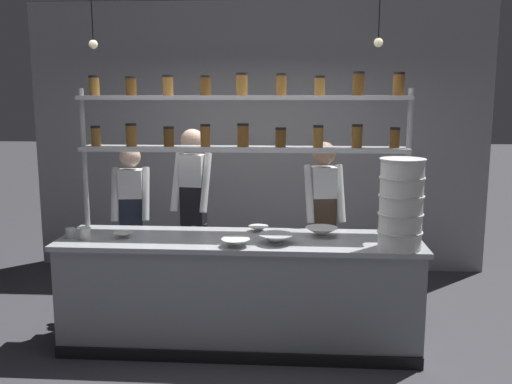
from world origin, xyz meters
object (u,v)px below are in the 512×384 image
container_stack (401,204)px  serving_cup_by_board (86,233)px  chef_left (132,217)px  prep_bowl_center_back (123,235)px  spice_shelf_unit (244,128)px  chef_right (323,218)px  prep_bowl_center_front (258,229)px  prep_bowl_far_left (236,243)px  serving_cup_front (70,233)px  prep_bowl_near_right (276,239)px  prep_bowl_near_left (322,232)px  chef_center (193,206)px

container_stack → serving_cup_by_board: 2.51m
chef_left → prep_bowl_center_back: chef_left is taller
spice_shelf_unit → chef_right: bearing=27.0°
prep_bowl_center_front → prep_bowl_center_back: 1.13m
container_stack → prep_bowl_far_left: 1.29m
chef_right → prep_bowl_far_left: 1.19m
spice_shelf_unit → serving_cup_front: spice_shelf_unit is taller
prep_bowl_near_right → prep_bowl_far_left: bearing=-160.3°
chef_right → container_stack: (0.54, -0.92, 0.31)m
spice_shelf_unit → chef_right: 1.16m
spice_shelf_unit → prep_bowl_near_right: size_ratio=10.20×
chef_left → prep_bowl_near_left: size_ratio=5.89×
prep_bowl_far_left → serving_cup_front: (-1.38, 0.17, 0.01)m
prep_bowl_near_right → prep_bowl_far_left: size_ratio=1.24×
spice_shelf_unit → chef_left: size_ratio=1.77×
chef_left → serving_cup_by_board: bearing=-106.5°
prep_bowl_center_front → serving_cup_front: (-1.52, -0.33, 0.02)m
prep_bowl_near_right → serving_cup_by_board: serving_cup_by_board is taller
chef_left → chef_center: 0.61m
serving_cup_front → serving_cup_by_board: (0.14, -0.04, 0.01)m
prep_bowl_near_left → serving_cup_front: 2.07m
serving_cup_by_board → spice_shelf_unit: bearing=20.1°
chef_center → chef_left: bearing=-168.1°
spice_shelf_unit → serving_cup_front: 1.68m
spice_shelf_unit → prep_bowl_center_front: 0.87m
chef_right → prep_bowl_far_left: (-0.72, -0.95, -0.00)m
spice_shelf_unit → container_stack: bearing=-24.5°
prep_bowl_center_back → serving_cup_by_board: (-0.29, -0.07, 0.03)m
chef_left → prep_bowl_center_front: chef_left is taller
spice_shelf_unit → chef_right: spice_shelf_unit is taller
prep_bowl_near_left → spice_shelf_unit: bearing=161.6°
chef_center → serving_cup_front: chef_center is taller
chef_left → prep_bowl_far_left: bearing=-51.6°
container_stack → serving_cup_by_board: size_ratio=7.00×
prep_bowl_near_left → chef_right: bearing=86.2°
chef_left → chef_right: 1.83m
chef_center → prep_bowl_center_back: 0.96m
spice_shelf_unit → prep_bowl_near_left: size_ratio=10.45×
prep_bowl_near_right → prep_bowl_far_left: (-0.31, -0.11, -0.01)m
chef_center → prep_bowl_center_front: chef_center is taller
chef_left → prep_bowl_near_right: (1.42, -0.92, 0.05)m
chef_left → serving_cup_by_board: 0.91m
container_stack → serving_cup_front: 2.65m
chef_center → serving_cup_front: size_ratio=21.19×
spice_shelf_unit → prep_bowl_far_left: size_ratio=12.67×
prep_bowl_far_left → serving_cup_front: 1.39m
spice_shelf_unit → container_stack: (1.24, -0.56, -0.53)m
chef_center → prep_bowl_far_left: chef_center is taller
prep_bowl_center_front → chef_right: bearing=38.1°
prep_bowl_far_left → spice_shelf_unit: bearing=88.6°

